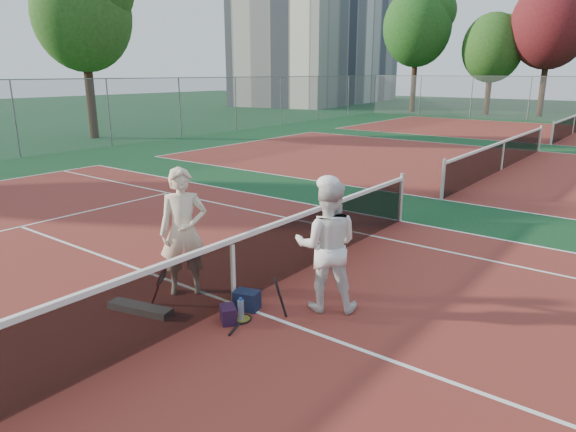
% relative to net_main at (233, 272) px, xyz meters
% --- Properties ---
extents(ground, '(130.00, 130.00, 0.00)m').
position_rel_net_main_xyz_m(ground, '(0.00, 0.00, -0.51)').
color(ground, '#0F381B').
rests_on(ground, ground).
extents(court_main, '(23.77, 10.97, 0.01)m').
position_rel_net_main_xyz_m(court_main, '(0.00, 0.00, -0.51)').
color(court_main, maroon).
rests_on(court_main, ground).
extents(court_far_a, '(23.77, 10.97, 0.01)m').
position_rel_net_main_xyz_m(court_far_a, '(0.00, 13.50, -0.51)').
color(court_far_a, maroon).
rests_on(court_far_a, ground).
extents(court_far_b, '(23.77, 10.97, 0.01)m').
position_rel_net_main_xyz_m(court_far_b, '(0.00, 27.00, -0.51)').
color(court_far_b, maroon).
rests_on(court_far_b, ground).
extents(net_main, '(0.10, 10.98, 1.02)m').
position_rel_net_main_xyz_m(net_main, '(0.00, 0.00, 0.00)').
color(net_main, black).
rests_on(net_main, ground).
extents(net_far_a, '(0.10, 10.98, 1.02)m').
position_rel_net_main_xyz_m(net_far_a, '(0.00, 13.50, 0.00)').
color(net_far_a, black).
rests_on(net_far_a, ground).
extents(net_far_b, '(0.10, 10.98, 1.02)m').
position_rel_net_main_xyz_m(net_far_b, '(0.00, 27.00, 0.00)').
color(net_far_b, black).
rests_on(net_far_b, ground).
extents(fence_left, '(0.06, 54.50, 3.00)m').
position_rel_net_main_xyz_m(fence_left, '(-16.00, 6.75, 0.99)').
color(fence_left, slate).
rests_on(fence_left, ground).
extents(apartment_block, '(12.96, 23.18, 15.00)m').
position_rel_net_main_xyz_m(apartment_block, '(-28.00, 44.00, 6.99)').
color(apartment_block, beige).
rests_on(apartment_block, ground).
extents(player_a, '(0.82, 0.83, 1.94)m').
position_rel_net_main_xyz_m(player_a, '(-0.88, -0.12, 0.46)').
color(player_a, beige).
rests_on(player_a, ground).
extents(player_b, '(1.15, 1.08, 1.87)m').
position_rel_net_main_xyz_m(player_b, '(1.12, 0.73, 0.43)').
color(player_b, white).
rests_on(player_b, ground).
extents(racket_red, '(0.35, 0.36, 0.56)m').
position_rel_net_main_xyz_m(racket_red, '(-0.78, -0.66, -0.23)').
color(racket_red, maroon).
rests_on(racket_red, ground).
extents(racket_black_held, '(0.32, 0.33, 0.59)m').
position_rel_net_main_xyz_m(racket_black_held, '(0.77, 0.06, -0.22)').
color(racket_black_held, black).
rests_on(racket_black_held, ground).
extents(racket_spare, '(0.46, 0.66, 0.03)m').
position_rel_net_main_xyz_m(racket_spare, '(0.44, -0.30, -0.49)').
color(racket_spare, black).
rests_on(racket_spare, ground).
extents(sports_bag_navy, '(0.40, 0.33, 0.28)m').
position_rel_net_main_xyz_m(sports_bag_navy, '(0.26, -0.01, -0.37)').
color(sports_bag_navy, black).
rests_on(sports_bag_navy, ground).
extents(sports_bag_purple, '(0.34, 0.32, 0.23)m').
position_rel_net_main_xyz_m(sports_bag_purple, '(0.33, -0.46, -0.40)').
color(sports_bag_purple, black).
rests_on(sports_bag_purple, ground).
extents(net_cover_canvas, '(1.01, 0.46, 0.10)m').
position_rel_net_main_xyz_m(net_cover_canvas, '(-0.88, -0.99, -0.46)').
color(net_cover_canvas, '#645F5B').
rests_on(net_cover_canvas, ground).
extents(water_bottle, '(0.09, 0.09, 0.30)m').
position_rel_net_main_xyz_m(water_bottle, '(0.43, -0.32, -0.36)').
color(water_bottle, '#ABC2D9').
rests_on(water_bottle, ground).
extents(tree_back_0, '(5.51, 5.51, 9.99)m').
position_rel_net_main_xyz_m(tree_back_0, '(-13.83, 36.73, 6.29)').
color(tree_back_0, '#382314').
rests_on(tree_back_0, ground).
extents(tree_back_1, '(4.59, 4.59, 7.74)m').
position_rel_net_main_xyz_m(tree_back_1, '(-8.04, 37.99, 4.57)').
color(tree_back_1, '#382314').
rests_on(tree_back_1, ground).
extents(tree_back_maroon, '(5.62, 5.62, 9.89)m').
position_rel_net_main_xyz_m(tree_back_maroon, '(-4.17, 38.42, 6.13)').
color(tree_back_maroon, '#382314').
rests_on(tree_back_maroon, ground).
extents(tree_left_1, '(4.71, 4.71, 8.67)m').
position_rel_net_main_xyz_m(tree_left_1, '(-19.27, 10.05, 5.42)').
color(tree_left_1, '#382314').
rests_on(tree_left_1, ground).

